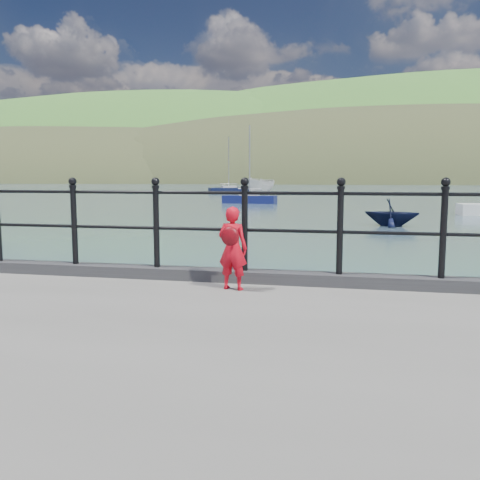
% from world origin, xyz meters
% --- Properties ---
extents(ground, '(600.00, 600.00, 0.00)m').
position_xyz_m(ground, '(0.00, 0.00, 0.00)').
color(ground, '#2D4251').
rests_on(ground, ground).
extents(kerb, '(60.00, 0.30, 0.15)m').
position_xyz_m(kerb, '(0.00, -0.15, 1.07)').
color(kerb, '#28282B').
rests_on(kerb, quay).
extents(railing, '(18.11, 0.11, 1.20)m').
position_xyz_m(railing, '(0.00, -0.15, 1.82)').
color(railing, black).
rests_on(railing, kerb).
extents(far_shore, '(830.00, 200.00, 156.00)m').
position_xyz_m(far_shore, '(38.34, 239.41, -22.57)').
color(far_shore, '#333A21').
rests_on(far_shore, ground).
extents(child, '(0.40, 0.33, 1.00)m').
position_xyz_m(child, '(0.55, -0.63, 1.51)').
color(child, red).
rests_on(child, quay).
extents(launch_white, '(4.11, 6.24, 2.26)m').
position_xyz_m(launch_white, '(-8.95, 56.67, 1.13)').
color(launch_white, silver).
rests_on(launch_white, ground).
extents(launch_navy, '(2.90, 2.63, 1.32)m').
position_xyz_m(launch_navy, '(3.94, 18.79, 0.66)').
color(launch_navy, black).
rests_on(launch_navy, ground).
extents(sailboat_left, '(6.18, 4.68, 8.62)m').
position_xyz_m(sailboat_left, '(-16.21, 70.12, 0.34)').
color(sailboat_left, black).
rests_on(sailboat_left, ground).
extents(sailboat_port, '(4.86, 1.91, 7.07)m').
position_xyz_m(sailboat_port, '(-6.76, 38.20, 0.34)').
color(sailboat_port, '#12184F').
rests_on(sailboat_port, ground).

